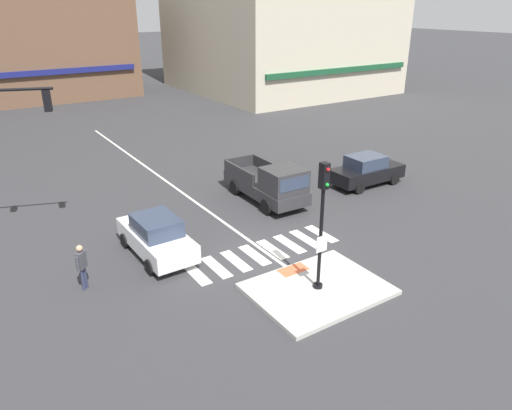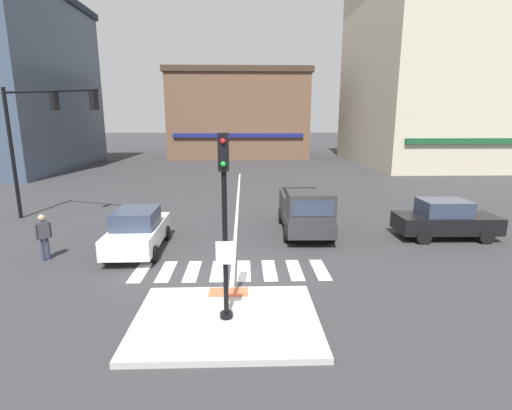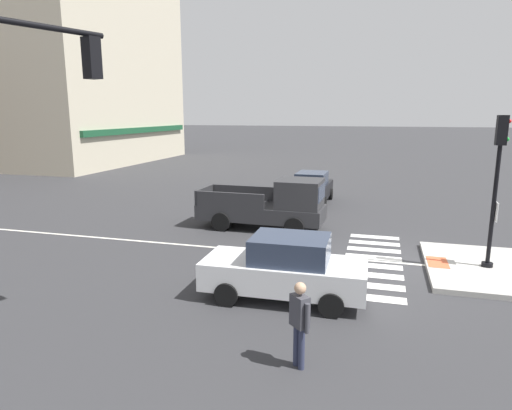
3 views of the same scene
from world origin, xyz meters
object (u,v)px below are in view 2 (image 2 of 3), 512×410
at_px(car_black_cross_right, 445,219).
at_px(car_white_westbound_near, 138,230).
at_px(pedestrian_at_curb_left, 43,234).
at_px(traffic_light_mast, 37,129).
at_px(pickup_truck_charcoal_eastbound_mid, 306,212).
at_px(signal_pole, 224,211).

bearing_deg(car_black_cross_right, car_white_westbound_near, -174.38).
distance_m(car_white_westbound_near, pedestrian_at_curb_left, 3.17).
bearing_deg(traffic_light_mast, car_white_westbound_near, -38.89).
xyz_separation_m(car_black_cross_right, pickup_truck_charcoal_eastbound_mid, (-5.78, 0.73, 0.17)).
distance_m(signal_pole, traffic_light_mast, 13.81).
relative_size(signal_pole, pedestrian_at_curb_left, 2.66).
distance_m(traffic_light_mast, car_black_cross_right, 18.90).
bearing_deg(car_black_cross_right, pedestrian_at_curb_left, -172.20).
distance_m(pickup_truck_charcoal_eastbound_mid, pedestrian_at_curb_left, 10.15).
bearing_deg(signal_pole, car_black_cross_right, 36.73).
xyz_separation_m(signal_pole, pickup_truck_charcoal_eastbound_mid, (3.12, 7.37, -1.85)).
xyz_separation_m(car_white_westbound_near, pedestrian_at_curb_left, (-3.04, -0.90, 0.17)).
distance_m(signal_pole, car_black_cross_right, 11.29).
height_order(car_black_cross_right, car_white_westbound_near, same).
bearing_deg(pickup_truck_charcoal_eastbound_mid, car_black_cross_right, -7.18).
distance_m(car_black_cross_right, pedestrian_at_curb_left, 15.67).
height_order(signal_pole, traffic_light_mast, traffic_light_mast).
distance_m(signal_pole, pickup_truck_charcoal_eastbound_mid, 8.22).
bearing_deg(pickup_truck_charcoal_eastbound_mid, pedestrian_at_curb_left, -163.66).
bearing_deg(pedestrian_at_curb_left, car_white_westbound_near, 16.46).
bearing_deg(pickup_truck_charcoal_eastbound_mid, car_white_westbound_near, -163.71).
bearing_deg(car_black_cross_right, traffic_light_mast, 169.42).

